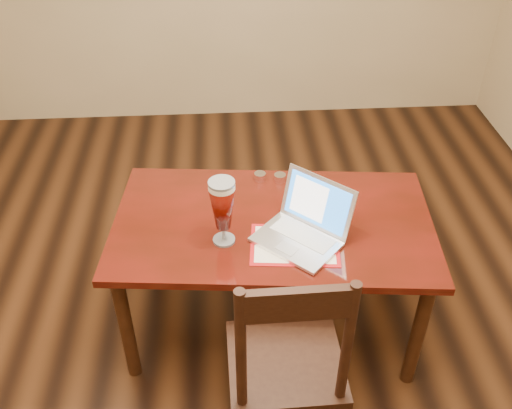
{
  "coord_description": "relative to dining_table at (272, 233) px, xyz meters",
  "views": [
    {
      "loc": [
        -0.03,
        -1.96,
        2.41
      ],
      "look_at": [
        0.11,
        0.12,
        0.8
      ],
      "focal_mm": 40.0,
      "sensor_mm": 36.0,
      "label": 1
    }
  ],
  "objects": [
    {
      "name": "room_shell",
      "position": [
        -0.18,
        -0.11,
        1.12
      ],
      "size": [
        4.51,
        5.01,
        2.71
      ],
      "color": "tan",
      "rests_on": "ground"
    },
    {
      "name": "dining_chair",
      "position": [
        0.0,
        -0.67,
        -0.13
      ],
      "size": [
        0.47,
        0.45,
        1.1
      ],
      "rotation": [
        0.0,
        0.0,
        0.02
      ],
      "color": "black",
      "rests_on": "ground"
    },
    {
      "name": "dining_table",
      "position": [
        0.0,
        0.0,
        0.0
      ],
      "size": [
        1.58,
        0.99,
        1.03
      ],
      "rotation": [
        0.0,
        0.0,
        -0.1
      ],
      "color": "#510F0A",
      "rests_on": "ground"
    },
    {
      "name": "ground",
      "position": [
        -0.18,
        -0.11,
        -0.64
      ],
      "size": [
        5.0,
        5.0,
        0.0
      ],
      "primitive_type": "plane",
      "color": "black",
      "rests_on": "ground"
    }
  ]
}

